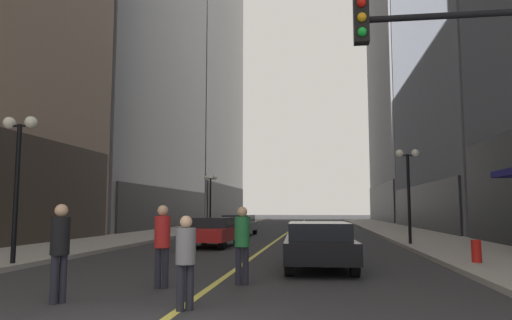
{
  "coord_description": "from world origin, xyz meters",
  "views": [
    {
      "loc": [
        2.39,
        -5.55,
        1.69
      ],
      "look_at": [
        -1.37,
        22.26,
        4.62
      ],
      "focal_mm": 33.15,
      "sensor_mm": 36.0,
      "label": 1
    }
  ],
  "objects_px": {
    "car_red": "(213,231)",
    "traffic_light_near_right": "(487,93)",
    "pedestrian_in_black_coat": "(60,245)",
    "street_lamp_left_far": "(211,190)",
    "street_lamp_right_mid": "(408,175)",
    "pedestrian_in_green_parka": "(242,239)",
    "street_lamp_left_near": "(18,156)",
    "fire_hydrant_right": "(477,254)",
    "pedestrian_in_red_jacket": "(162,239)",
    "pedestrian_in_grey_suit": "(186,255)",
    "car_black": "(319,243)",
    "car_grey": "(238,224)"
  },
  "relations": [
    {
      "from": "car_grey",
      "to": "fire_hydrant_right",
      "type": "height_order",
      "value": "car_grey"
    },
    {
      "from": "traffic_light_near_right",
      "to": "fire_hydrant_right",
      "type": "distance_m",
      "value": 7.09
    },
    {
      "from": "pedestrian_in_black_coat",
      "to": "street_lamp_left_near",
      "type": "xyz_separation_m",
      "value": [
        -4.07,
        4.57,
        2.21
      ]
    },
    {
      "from": "pedestrian_in_black_coat",
      "to": "pedestrian_in_green_parka",
      "type": "distance_m",
      "value": 3.87
    },
    {
      "from": "car_red",
      "to": "traffic_light_near_right",
      "type": "relative_size",
      "value": 0.74
    },
    {
      "from": "pedestrian_in_black_coat",
      "to": "street_lamp_left_far",
      "type": "distance_m",
      "value": 29.65
    },
    {
      "from": "pedestrian_in_black_coat",
      "to": "pedestrian_in_green_parka",
      "type": "relative_size",
      "value": 1.02
    },
    {
      "from": "car_grey",
      "to": "pedestrian_in_black_coat",
      "type": "height_order",
      "value": "pedestrian_in_black_coat"
    },
    {
      "from": "pedestrian_in_green_parka",
      "to": "traffic_light_near_right",
      "type": "distance_m",
      "value": 5.8
    },
    {
      "from": "pedestrian_in_red_jacket",
      "to": "pedestrian_in_black_coat",
      "type": "xyz_separation_m",
      "value": [
        -1.32,
        -1.82,
        0.0
      ]
    },
    {
      "from": "car_red",
      "to": "street_lamp_left_far",
      "type": "height_order",
      "value": "street_lamp_left_far"
    },
    {
      "from": "car_grey",
      "to": "street_lamp_left_far",
      "type": "xyz_separation_m",
      "value": [
        -3.52,
        7.01,
        2.54
      ]
    },
    {
      "from": "pedestrian_in_red_jacket",
      "to": "fire_hydrant_right",
      "type": "bearing_deg",
      "value": 30.85
    },
    {
      "from": "car_red",
      "to": "pedestrian_in_red_jacket",
      "type": "relative_size",
      "value": 2.34
    },
    {
      "from": "car_red",
      "to": "pedestrian_in_red_jacket",
      "type": "xyz_separation_m",
      "value": [
        1.41,
        -11.12,
        0.32
      ]
    },
    {
      "from": "pedestrian_in_red_jacket",
      "to": "street_lamp_right_mid",
      "type": "height_order",
      "value": "street_lamp_right_mid"
    },
    {
      "from": "car_grey",
      "to": "traffic_light_near_right",
      "type": "distance_m",
      "value": 23.49
    },
    {
      "from": "pedestrian_in_black_coat",
      "to": "fire_hydrant_right",
      "type": "bearing_deg",
      "value": 35.35
    },
    {
      "from": "pedestrian_in_red_jacket",
      "to": "traffic_light_near_right",
      "type": "height_order",
      "value": "traffic_light_near_right"
    },
    {
      "from": "street_lamp_left_far",
      "to": "fire_hydrant_right",
      "type": "distance_m",
      "value": 26.5
    },
    {
      "from": "car_red",
      "to": "traffic_light_near_right",
      "type": "distance_m",
      "value": 14.99
    },
    {
      "from": "pedestrian_in_black_coat",
      "to": "street_lamp_right_mid",
      "type": "height_order",
      "value": "street_lamp_right_mid"
    },
    {
      "from": "traffic_light_near_right",
      "to": "street_lamp_right_mid",
      "type": "bearing_deg",
      "value": 85.58
    },
    {
      "from": "car_red",
      "to": "car_grey",
      "type": "distance_m",
      "value": 9.35
    },
    {
      "from": "pedestrian_in_grey_suit",
      "to": "pedestrian_in_green_parka",
      "type": "xyz_separation_m",
      "value": [
        0.51,
        2.78,
        0.11
      ]
    },
    {
      "from": "traffic_light_near_right",
      "to": "pedestrian_in_grey_suit",
      "type": "bearing_deg",
      "value": -171.56
    },
    {
      "from": "pedestrian_in_green_parka",
      "to": "street_lamp_left_near",
      "type": "xyz_separation_m",
      "value": [
        -7.03,
        2.08,
        2.23
      ]
    },
    {
      "from": "traffic_light_near_right",
      "to": "street_lamp_right_mid",
      "type": "height_order",
      "value": "traffic_light_near_right"
    },
    {
      "from": "street_lamp_left_near",
      "to": "pedestrian_in_red_jacket",
      "type": "bearing_deg",
      "value": -27.07
    },
    {
      "from": "pedestrian_in_green_parka",
      "to": "car_red",
      "type": "bearing_deg",
      "value": 106.3
    },
    {
      "from": "pedestrian_in_black_coat",
      "to": "street_lamp_right_mid",
      "type": "distance_m",
      "value": 16.72
    },
    {
      "from": "car_black",
      "to": "street_lamp_left_near",
      "type": "xyz_separation_m",
      "value": [
        -8.74,
        -1.08,
        2.54
      ]
    },
    {
      "from": "car_black",
      "to": "traffic_light_near_right",
      "type": "xyz_separation_m",
      "value": [
        3.01,
        -5.16,
        3.02
      ]
    },
    {
      "from": "street_lamp_left_far",
      "to": "fire_hydrant_right",
      "type": "height_order",
      "value": "street_lamp_left_far"
    },
    {
      "from": "street_lamp_right_mid",
      "to": "fire_hydrant_right",
      "type": "height_order",
      "value": "street_lamp_right_mid"
    },
    {
      "from": "pedestrian_in_green_parka",
      "to": "street_lamp_left_far",
      "type": "relative_size",
      "value": 0.4
    },
    {
      "from": "pedestrian_in_black_coat",
      "to": "pedestrian_in_green_parka",
      "type": "height_order",
      "value": "pedestrian_in_black_coat"
    },
    {
      "from": "street_lamp_right_mid",
      "to": "fire_hydrant_right",
      "type": "distance_m",
      "value": 8.08
    },
    {
      "from": "pedestrian_in_green_parka",
      "to": "fire_hydrant_right",
      "type": "bearing_deg",
      "value": 32.89
    },
    {
      "from": "street_lamp_left_near",
      "to": "car_grey",
      "type": "bearing_deg",
      "value": 78.75
    },
    {
      "from": "traffic_light_near_right",
      "to": "street_lamp_left_far",
      "type": "relative_size",
      "value": 1.28
    },
    {
      "from": "street_lamp_left_near",
      "to": "fire_hydrant_right",
      "type": "bearing_deg",
      "value": 8.44
    },
    {
      "from": "pedestrian_in_black_coat",
      "to": "pedestrian_in_grey_suit",
      "type": "xyz_separation_m",
      "value": [
        2.45,
        -0.29,
        -0.13
      ]
    },
    {
      "from": "pedestrian_in_grey_suit",
      "to": "traffic_light_near_right",
      "type": "xyz_separation_m",
      "value": [
        5.23,
        0.78,
        2.83
      ]
    },
    {
      "from": "car_black",
      "to": "pedestrian_in_green_parka",
      "type": "bearing_deg",
      "value": -118.34
    },
    {
      "from": "pedestrian_in_green_parka",
      "to": "car_black",
      "type": "bearing_deg",
      "value": 61.66
    },
    {
      "from": "street_lamp_left_far",
      "to": "car_red",
      "type": "bearing_deg",
      "value": -76.32
    },
    {
      "from": "car_red",
      "to": "street_lamp_right_mid",
      "type": "height_order",
      "value": "street_lamp_right_mid"
    },
    {
      "from": "pedestrian_in_red_jacket",
      "to": "street_lamp_left_far",
      "type": "xyz_separation_m",
      "value": [
        -5.39,
        27.47,
        2.21
      ]
    },
    {
      "from": "pedestrian_in_black_coat",
      "to": "street_lamp_right_mid",
      "type": "xyz_separation_m",
      "value": [
        8.73,
        14.09,
        2.21
      ]
    }
  ]
}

